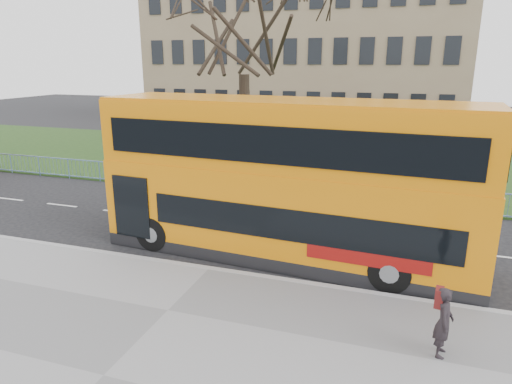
# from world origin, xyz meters

# --- Properties ---
(ground) EXTENTS (120.00, 120.00, 0.00)m
(ground) POSITION_xyz_m (0.00, 0.00, 0.00)
(ground) COLOR black
(ground) RESTS_ON ground
(pavement) EXTENTS (80.00, 10.50, 0.12)m
(pavement) POSITION_xyz_m (0.00, -6.75, 0.06)
(pavement) COLOR slate
(pavement) RESTS_ON ground
(kerb) EXTENTS (80.00, 0.20, 0.14)m
(kerb) POSITION_xyz_m (0.00, -1.55, 0.07)
(kerb) COLOR #939396
(kerb) RESTS_ON ground
(grass_verge) EXTENTS (80.00, 15.40, 0.08)m
(grass_verge) POSITION_xyz_m (0.00, 14.30, 0.04)
(grass_verge) COLOR #1C3613
(grass_verge) RESTS_ON ground
(guard_railing) EXTENTS (40.00, 0.12, 1.10)m
(guard_railing) POSITION_xyz_m (0.00, 6.60, 0.55)
(guard_railing) COLOR #668AB5
(guard_railing) RESTS_ON ground
(bare_tree) EXTENTS (9.08, 9.08, 12.97)m
(bare_tree) POSITION_xyz_m (-3.00, 10.00, 6.56)
(bare_tree) COLOR black
(bare_tree) RESTS_ON grass_verge
(civic_building) EXTENTS (30.00, 15.00, 14.00)m
(civic_building) POSITION_xyz_m (-5.00, 35.00, 7.00)
(civic_building) COLOR #8B7258
(civic_building) RESTS_ON ground
(yellow_bus) EXTENTS (12.12, 3.62, 5.01)m
(yellow_bus) POSITION_xyz_m (1.87, 0.39, 2.69)
(yellow_bus) COLOR orange
(yellow_bus) RESTS_ON ground
(pedestrian) EXTENTS (0.44, 0.61, 1.56)m
(pedestrian) POSITION_xyz_m (6.45, -3.87, 0.90)
(pedestrian) COLOR black
(pedestrian) RESTS_ON pavement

